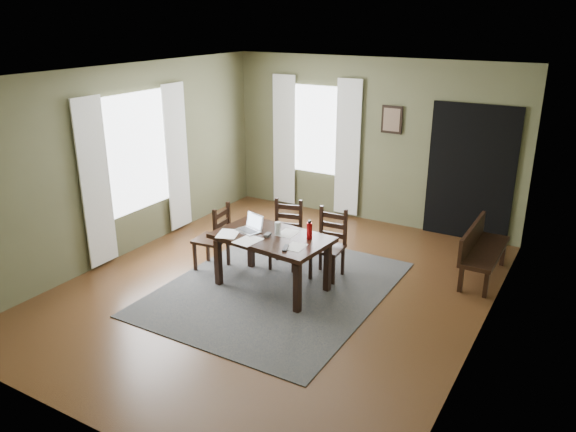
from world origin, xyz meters
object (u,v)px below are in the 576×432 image
Objects in this scene: chair_end at (214,238)px; chair_back_right at (329,245)px; chair_back_left at (286,235)px; bench at (480,247)px; water_bottle at (309,230)px; laptop at (251,226)px; dining_table at (272,242)px.

chair_end is 1.01× the size of chair_back_right.
chair_back_left is 2.60m from bench.
chair_end is 0.73× the size of bench.
chair_back_right is 3.81× the size of water_bottle.
laptop is (-0.13, -0.67, 0.33)m from chair_back_left.
laptop is (-0.79, -0.66, 0.33)m from chair_back_right.
chair_end is 2.54× the size of laptop.
water_bottle is at bearing 130.94° from bench.
chair_end is at bearing -168.23° from laptop.
chair_back_right is at bearing -14.82° from chair_back_left.
chair_back_right is 2.00m from bench.
water_bottle is (-0.01, -0.53, 0.38)m from chair_back_right.
laptop is (-2.53, -1.65, 0.35)m from bench.
dining_table is 0.35m from laptop.
dining_table is at bearing 79.06° from chair_end.
chair_back_left is at bearing 112.19° from bench.
laptop is (-0.32, 0.01, 0.14)m from dining_table.
chair_end reaches higher than chair_back_right.
laptop is at bearing -170.80° from water_bottle.
chair_end is 3.56m from bench.
bench is (2.41, 0.98, -0.02)m from chair_back_left.
chair_end is 3.86× the size of water_bottle.
chair_back_right is at bearing 88.74° from water_bottle.
dining_table is 0.73m from chair_back_left.
chair_back_left is at bearing 96.88° from laptop.
chair_back_right reaches higher than bench.
chair_end is at bearing 116.39° from bench.
chair_back_right reaches higher than dining_table.
dining_table is 2.77m from bench.
bench is (2.21, 1.66, -0.21)m from dining_table.
dining_table is at bearing 126.97° from bench.
bench is at bearing 26.54° from chair_back_right.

